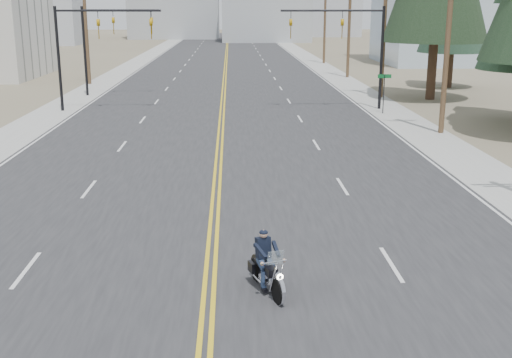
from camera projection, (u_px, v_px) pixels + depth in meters
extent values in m
plane|color=#776D56|center=(205.00, 341.00, 13.72)|extent=(400.00, 400.00, 0.00)
cube|color=#303033|center=(226.00, 64.00, 81.27)|extent=(20.00, 200.00, 0.01)
cube|color=#A5A5A0|center=(135.00, 64.00, 80.84)|extent=(3.00, 200.00, 0.01)
cube|color=#A5A5A0|center=(316.00, 63.00, 81.71)|extent=(3.00, 200.00, 0.01)
cylinder|color=black|center=(59.00, 60.00, 43.28)|extent=(0.20, 0.20, 7.00)
cylinder|color=black|center=(108.00, 11.00, 42.58)|extent=(7.00, 0.14, 0.14)
imported|color=#BF8C0C|center=(98.00, 21.00, 42.72)|extent=(0.21, 0.26, 1.30)
imported|color=#BF8C0C|center=(151.00, 21.00, 42.85)|extent=(0.21, 0.26, 1.30)
cylinder|color=black|center=(381.00, 59.00, 44.11)|extent=(0.20, 0.20, 7.00)
cylinder|color=black|center=(332.00, 11.00, 43.15)|extent=(7.00, 0.14, 0.14)
imported|color=#BF8C0C|center=(342.00, 20.00, 43.34)|extent=(0.21, 0.26, 1.30)
imported|color=#BF8C0C|center=(291.00, 21.00, 43.21)|extent=(0.21, 0.26, 1.30)
cylinder|color=black|center=(85.00, 52.00, 51.00)|extent=(0.20, 0.20, 7.00)
cylinder|color=black|center=(120.00, 10.00, 50.28)|extent=(6.00, 0.14, 0.14)
imported|color=#BF8C0C|center=(113.00, 19.00, 50.43)|extent=(0.21, 0.26, 1.30)
imported|color=#BF8C0C|center=(151.00, 19.00, 50.54)|extent=(0.21, 0.26, 1.30)
cylinder|color=black|center=(384.00, 94.00, 42.74)|extent=(0.06, 0.06, 2.60)
cube|color=#0C5926|center=(385.00, 76.00, 42.43)|extent=(0.90, 0.03, 0.25)
cylinder|color=brown|center=(449.00, 29.00, 34.90)|extent=(0.30, 0.30, 11.50)
cylinder|color=brown|center=(384.00, 26.00, 49.44)|extent=(0.30, 0.30, 11.00)
cylinder|color=brown|center=(349.00, 19.00, 63.85)|extent=(0.30, 0.30, 11.50)
cylinder|color=brown|center=(325.00, 19.00, 80.32)|extent=(0.30, 0.30, 11.00)
cylinder|color=brown|center=(86.00, 26.00, 58.21)|extent=(0.30, 0.30, 10.50)
cube|color=#ADB2B7|center=(266.00, 7.00, 132.84)|extent=(18.00, 14.00, 14.00)
cube|color=#B7BCC6|center=(329.00, 11.00, 157.88)|extent=(14.00, 14.00, 12.00)
cylinder|color=#382619|center=(432.00, 71.00, 49.19)|extent=(0.77, 0.77, 4.38)
cylinder|color=#382619|center=(449.00, 70.00, 56.74)|extent=(0.72, 0.72, 3.10)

